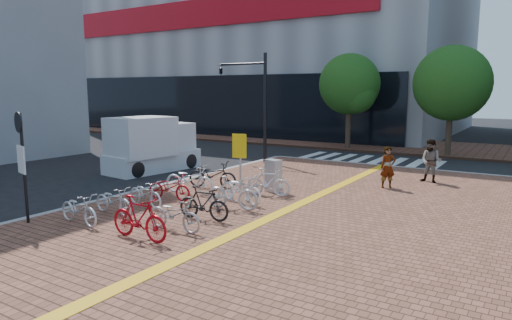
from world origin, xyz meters
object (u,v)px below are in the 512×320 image
Objects in this scene: bike_8 at (204,203)px; notice_sign at (22,154)px; bike_3 at (169,187)px; yellow_sign at (240,151)px; bike_9 at (232,193)px; traffic_light_pole at (244,88)px; bike_2 at (145,193)px; utility_box at (273,176)px; bike_1 at (114,200)px; bike_10 at (241,189)px; bike_11 at (268,182)px; pedestrian_b at (431,161)px; bike_0 at (79,209)px; bike_6 at (139,218)px; pedestrian_a at (388,167)px; bike_7 at (175,214)px; bike_5 at (212,175)px; bike_4 at (189,179)px; box_truck at (151,145)px.

bike_8 is 5.12m from notice_sign.
bike_3 is 3.06m from yellow_sign.
bike_9 is at bearing -7.84° from bike_8.
traffic_light_pole is at bearing 122.33° from yellow_sign.
bike_2 is 4.69m from utility_box.
bike_10 reaches higher than bike_1.
bike_11 is (0.24, 1.35, 0.01)m from bike_10.
pedestrian_b reaches higher than utility_box.
bike_0 is 3.43m from bike_3.
bike_6 is 9.90m from pedestrian_a.
traffic_light_pole is (-5.26, 11.21, 3.36)m from bike_7.
bike_7 is 0.31× the size of traffic_light_pole.
bike_5 is 6.60m from pedestrian_a.
bike_7 is 5.45m from utility_box.
utility_box is 0.57× the size of yellow_sign.
bike_0 is 0.92× the size of bike_10.
bike_0 is at bearing 108.91° from bike_7.
bike_2 is 2.19m from bike_4.
bike_8 is at bearing -84.98° from bike_2.
box_truck is at bearing 48.85° from bike_4.
bike_3 is 0.96× the size of bike_9.
yellow_sign is at bearing -42.67° from bike_4.
bike_3 is at bearing -169.85° from pedestrian_a.
utility_box is (2.37, 1.88, 0.07)m from bike_4.
box_truck is at bearing 46.74° from bike_7.
yellow_sign is at bearing -129.43° from pedestrian_b.
box_truck is (-7.43, 7.87, 0.52)m from bike_6.
bike_3 is 3.39m from bike_11.
bike_0 is at bearing 27.23° from notice_sign.
notice_sign is 0.66× the size of box_truck.
bike_3 is at bearing -72.24° from traffic_light_pole.
bike_11 reaches higher than bike_2.
bike_11 is 0.78× the size of yellow_sign.
yellow_sign reaches higher than bike_10.
traffic_light_pole is (-5.03, 12.23, 3.25)m from bike_6.
box_truck reaches higher than bike_0.
traffic_light_pole is (-2.80, 8.75, 3.36)m from bike_3.
box_truck is at bearing 56.44° from bike_5.
bike_9 is 0.37× the size of box_truck.
notice_sign reaches higher than bike_6.
bike_10 is at bearing -102.40° from bike_4.
notice_sign is (-2.53, -6.84, 0.52)m from yellow_sign.
yellow_sign is (0.93, 0.47, 0.92)m from bike_5.
traffic_light_pole is (-1.29, 12.88, 1.85)m from notice_sign.
notice_sign is at bearing 156.06° from bike_4.
bike_11 reaches higher than bike_1.
bike_6 is 6.47m from utility_box.
bike_8 is (0.01, 1.19, 0.04)m from bike_7.
bike_10 is 8.23m from box_truck.
bike_8 is 7.76m from pedestrian_a.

